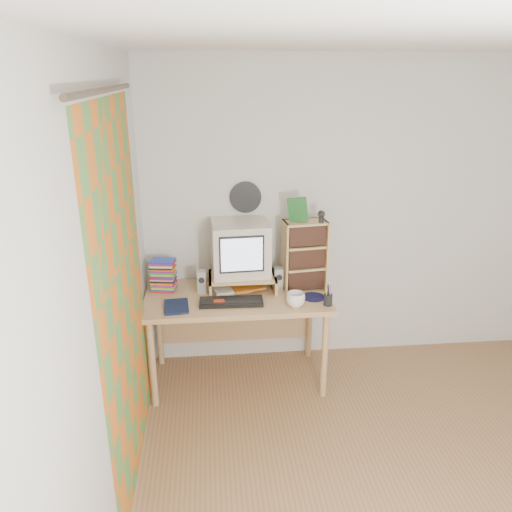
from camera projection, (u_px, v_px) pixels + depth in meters
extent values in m
plane|color=olive|center=(430.00, 505.00, 2.90)|extent=(3.50, 3.50, 0.00)
plane|color=white|center=(504.00, 36.00, 2.02)|extent=(3.50, 3.50, 0.00)
plane|color=silver|center=(358.00, 216.00, 4.09)|extent=(3.50, 0.00, 3.50)
plane|color=silver|center=(98.00, 328.00, 2.30)|extent=(0.00, 3.50, 3.50)
plane|color=#C3601B|center=(124.00, 302.00, 2.79)|extent=(0.00, 2.20, 2.20)
cylinder|color=black|center=(246.00, 197.00, 3.93)|extent=(0.25, 0.02, 0.25)
cube|color=tan|center=(237.00, 297.00, 3.84)|extent=(1.40, 0.70, 0.04)
cube|color=tan|center=(235.00, 319.00, 4.27)|extent=(1.33, 0.02, 0.41)
cylinder|color=tan|center=(152.00, 364.00, 3.64)|extent=(0.05, 0.05, 0.71)
cylinder|color=tan|center=(325.00, 355.00, 3.75)|extent=(0.05, 0.05, 0.71)
cylinder|color=tan|center=(159.00, 326.00, 4.18)|extent=(0.05, 0.05, 0.71)
cylinder|color=tan|center=(309.00, 319.00, 4.29)|extent=(0.05, 0.05, 0.71)
cube|color=tan|center=(210.00, 284.00, 3.88)|extent=(0.02, 0.30, 0.12)
cube|color=tan|center=(274.00, 281.00, 3.93)|extent=(0.02, 0.30, 0.12)
cube|color=tan|center=(242.00, 276.00, 3.89)|extent=(0.52, 0.30, 0.02)
cube|color=beige|center=(240.00, 248.00, 3.86)|extent=(0.46, 0.46, 0.41)
cube|color=#AEAFB3|center=(202.00, 282.00, 3.84)|extent=(0.07, 0.07, 0.18)
cube|color=#AEAFB3|center=(279.00, 279.00, 3.90)|extent=(0.07, 0.07, 0.18)
cube|color=black|center=(231.00, 302.00, 3.68)|extent=(0.47, 0.17, 0.03)
cube|color=tan|center=(304.00, 255.00, 3.87)|extent=(0.35, 0.21, 0.55)
imported|color=white|center=(296.00, 300.00, 3.63)|extent=(0.17, 0.17, 0.11)
imported|color=#0F1B3A|center=(164.00, 306.00, 3.60)|extent=(0.23, 0.18, 0.04)
cylinder|color=#100F33|center=(313.00, 297.00, 3.79)|extent=(0.22, 0.22, 0.00)
cube|color=#A92C12|center=(219.00, 303.00, 3.65)|extent=(0.08, 0.05, 0.04)
cube|color=#185620|center=(298.00, 210.00, 3.72)|extent=(0.15, 0.06, 0.18)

